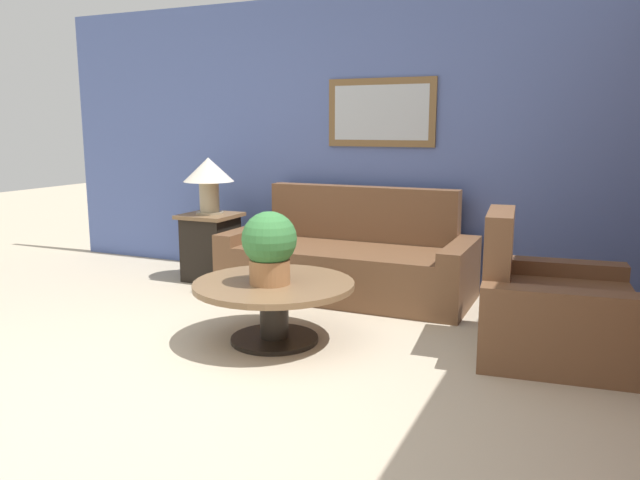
% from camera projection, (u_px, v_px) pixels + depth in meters
% --- Properties ---
extents(ground_plane, '(20.00, 20.00, 0.00)m').
position_uv_depth(ground_plane, '(191.00, 396.00, 3.36)').
color(ground_plane, '#BCAD93').
extents(wall_back, '(6.79, 0.09, 2.60)m').
position_uv_depth(wall_back, '(370.00, 140.00, 5.67)').
color(wall_back, '#5166A8').
rests_on(wall_back, ground_plane).
extents(couch_main, '(2.10, 0.90, 0.91)m').
position_uv_depth(couch_main, '(349.00, 262.00, 5.35)').
color(couch_main, brown).
rests_on(couch_main, ground_plane).
extents(armchair, '(1.00, 1.10, 0.91)m').
position_uv_depth(armchair, '(550.00, 311.00, 3.96)').
color(armchair, brown).
rests_on(armchair, ground_plane).
extents(coffee_table, '(1.08, 1.08, 0.41)m').
position_uv_depth(coffee_table, '(274.00, 298.00, 4.17)').
color(coffee_table, black).
rests_on(coffee_table, ground_plane).
extents(side_table, '(0.49, 0.49, 0.63)m').
position_uv_depth(side_table, '(211.00, 246.00, 5.87)').
color(side_table, black).
rests_on(side_table, ground_plane).
extents(table_lamp, '(0.47, 0.47, 0.52)m').
position_uv_depth(table_lamp, '(209.00, 175.00, 5.75)').
color(table_lamp, tan).
rests_on(table_lamp, side_table).
extents(potted_plant_on_table, '(0.36, 0.36, 0.48)m').
position_uv_depth(potted_plant_on_table, '(270.00, 246.00, 4.05)').
color(potted_plant_on_table, '#9E6B42').
rests_on(potted_plant_on_table, coffee_table).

